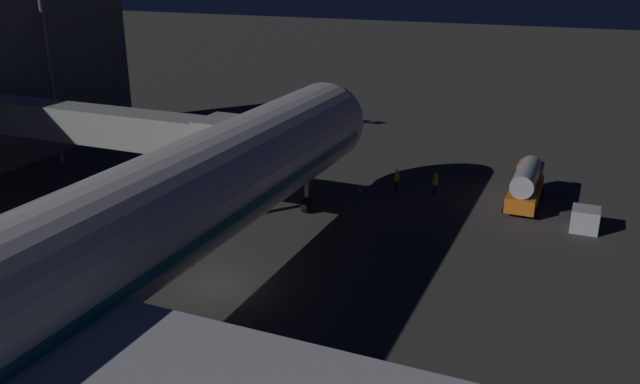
{
  "coord_description": "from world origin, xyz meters",
  "views": [
    {
      "loc": [
        -18.63,
        28.44,
        17.78
      ],
      "look_at": [
        -3.0,
        -7.95,
        3.5
      ],
      "focal_mm": 36.83,
      "sensor_mm": 36.0,
      "label": 1
    }
  ],
  "objects_px": {
    "apron_floodlight_mast": "(46,42)",
    "ground_crew_near_nose_gear": "(435,182)",
    "baggage_container_mid_row": "(585,220)",
    "ground_crew_by_tug": "(397,179)",
    "airliner_at_gate": "(10,303)",
    "fuel_tanker": "(526,183)",
    "traffic_cone_nose_port": "(360,190)",
    "traffic_cone_nose_starboard": "(310,183)",
    "jet_bridge": "(116,128)"
  },
  "relations": [
    {
      "from": "traffic_cone_nose_port",
      "to": "ground_crew_near_nose_gear",
      "type": "bearing_deg",
      "value": -160.65
    },
    {
      "from": "baggage_container_mid_row",
      "to": "ground_crew_near_nose_gear",
      "type": "distance_m",
      "value": 11.6
    },
    {
      "from": "airliner_at_gate",
      "to": "baggage_container_mid_row",
      "type": "xyz_separation_m",
      "value": [
        -18.91,
        -30.46,
        -5.12
      ]
    },
    {
      "from": "fuel_tanker",
      "to": "traffic_cone_nose_port",
      "type": "bearing_deg",
      "value": 12.06
    },
    {
      "from": "airliner_at_gate",
      "to": "jet_bridge",
      "type": "bearing_deg",
      "value": -58.7
    },
    {
      "from": "ground_crew_by_tug",
      "to": "ground_crew_near_nose_gear",
      "type": "bearing_deg",
      "value": -169.04
    },
    {
      "from": "traffic_cone_nose_starboard",
      "to": "baggage_container_mid_row",
      "type": "bearing_deg",
      "value": 177.09
    },
    {
      "from": "jet_bridge",
      "to": "ground_crew_near_nose_gear",
      "type": "bearing_deg",
      "value": -151.07
    },
    {
      "from": "airliner_at_gate",
      "to": "fuel_tanker",
      "type": "distance_m",
      "value": 37.35
    },
    {
      "from": "fuel_tanker",
      "to": "traffic_cone_nose_port",
      "type": "height_order",
      "value": "fuel_tanker"
    },
    {
      "from": "ground_crew_near_nose_gear",
      "to": "apron_floodlight_mast",
      "type": "bearing_deg",
      "value": 8.7
    },
    {
      "from": "apron_floodlight_mast",
      "to": "ground_crew_near_nose_gear",
      "type": "distance_m",
      "value": 35.02
    },
    {
      "from": "airliner_at_gate",
      "to": "jet_bridge",
      "type": "distance_m",
      "value": 25.59
    },
    {
      "from": "fuel_tanker",
      "to": "baggage_container_mid_row",
      "type": "distance_m",
      "value": 5.83
    },
    {
      "from": "apron_floodlight_mast",
      "to": "ground_crew_near_nose_gear",
      "type": "bearing_deg",
      "value": -171.3
    },
    {
      "from": "ground_crew_near_nose_gear",
      "to": "traffic_cone_nose_port",
      "type": "distance_m",
      "value": 5.89
    },
    {
      "from": "apron_floodlight_mast",
      "to": "fuel_tanker",
      "type": "height_order",
      "value": "apron_floodlight_mast"
    },
    {
      "from": "baggage_container_mid_row",
      "to": "traffic_cone_nose_starboard",
      "type": "relative_size",
      "value": 3.43
    },
    {
      "from": "airliner_at_gate",
      "to": "traffic_cone_nose_port",
      "type": "relative_size",
      "value": 118.84
    },
    {
      "from": "fuel_tanker",
      "to": "baggage_container_mid_row",
      "type": "bearing_deg",
      "value": 140.13
    },
    {
      "from": "apron_floodlight_mast",
      "to": "fuel_tanker",
      "type": "xyz_separation_m",
      "value": [
        -39.99,
        -5.77,
        -9.23
      ]
    },
    {
      "from": "traffic_cone_nose_port",
      "to": "traffic_cone_nose_starboard",
      "type": "bearing_deg",
      "value": 0.0
    },
    {
      "from": "fuel_tanker",
      "to": "ground_crew_near_nose_gear",
      "type": "xyz_separation_m",
      "value": [
        6.77,
        0.69,
        -0.63
      ]
    },
    {
      "from": "ground_crew_near_nose_gear",
      "to": "traffic_cone_nose_port",
      "type": "relative_size",
      "value": 3.34
    },
    {
      "from": "traffic_cone_nose_starboard",
      "to": "apron_floodlight_mast",
      "type": "bearing_deg",
      "value": 7.7
    },
    {
      "from": "baggage_container_mid_row",
      "to": "traffic_cone_nose_starboard",
      "type": "bearing_deg",
      "value": -2.91
    },
    {
      "from": "fuel_tanker",
      "to": "ground_crew_near_nose_gear",
      "type": "distance_m",
      "value": 6.84
    },
    {
      "from": "fuel_tanker",
      "to": "ground_crew_by_tug",
      "type": "xyz_separation_m",
      "value": [
        9.73,
        1.26,
        -0.59
      ]
    },
    {
      "from": "airliner_at_gate",
      "to": "baggage_container_mid_row",
      "type": "bearing_deg",
      "value": -121.83
    },
    {
      "from": "baggage_container_mid_row",
      "to": "ground_crew_by_tug",
      "type": "bearing_deg",
      "value": -9.76
    },
    {
      "from": "ground_crew_by_tug",
      "to": "fuel_tanker",
      "type": "bearing_deg",
      "value": -172.61
    },
    {
      "from": "airliner_at_gate",
      "to": "ground_crew_by_tug",
      "type": "relative_size",
      "value": 34.42
    },
    {
      "from": "airliner_at_gate",
      "to": "apron_floodlight_mast",
      "type": "xyz_separation_m",
      "value": [
        25.5,
        -28.39,
        4.96
      ]
    },
    {
      "from": "apron_floodlight_mast",
      "to": "baggage_container_mid_row",
      "type": "distance_m",
      "value": 45.59
    },
    {
      "from": "traffic_cone_nose_starboard",
      "to": "ground_crew_near_nose_gear",
      "type": "bearing_deg",
      "value": -168.95
    },
    {
      "from": "jet_bridge",
      "to": "apron_floodlight_mast",
      "type": "relative_size",
      "value": 1.33
    },
    {
      "from": "jet_bridge",
      "to": "traffic_cone_nose_port",
      "type": "distance_m",
      "value": 19.15
    },
    {
      "from": "ground_crew_by_tug",
      "to": "airliner_at_gate",
      "type": "bearing_deg",
      "value": 81.78
    },
    {
      "from": "airliner_at_gate",
      "to": "traffic_cone_nose_port",
      "type": "distance_m",
      "value": 32.11
    },
    {
      "from": "airliner_at_gate",
      "to": "baggage_container_mid_row",
      "type": "height_order",
      "value": "airliner_at_gate"
    },
    {
      "from": "fuel_tanker",
      "to": "baggage_container_mid_row",
      "type": "relative_size",
      "value": 3.54
    },
    {
      "from": "apron_floodlight_mast",
      "to": "baggage_container_mid_row",
      "type": "height_order",
      "value": "apron_floodlight_mast"
    },
    {
      "from": "airliner_at_gate",
      "to": "ground_crew_near_nose_gear",
      "type": "bearing_deg",
      "value": -102.98
    },
    {
      "from": "traffic_cone_nose_port",
      "to": "ground_crew_by_tug",
      "type": "bearing_deg",
      "value": -151.92
    },
    {
      "from": "fuel_tanker",
      "to": "baggage_container_mid_row",
      "type": "height_order",
      "value": "fuel_tanker"
    },
    {
      "from": "jet_bridge",
      "to": "traffic_cone_nose_starboard",
      "type": "bearing_deg",
      "value": -138.91
    },
    {
      "from": "traffic_cone_nose_port",
      "to": "fuel_tanker",
      "type": "bearing_deg",
      "value": -167.94
    },
    {
      "from": "traffic_cone_nose_starboard",
      "to": "traffic_cone_nose_port",
      "type": "bearing_deg",
      "value": 180.0
    },
    {
      "from": "airliner_at_gate",
      "to": "traffic_cone_nose_port",
      "type": "height_order",
      "value": "airliner_at_gate"
    },
    {
      "from": "ground_crew_by_tug",
      "to": "apron_floodlight_mast",
      "type": "bearing_deg",
      "value": 8.48
    }
  ]
}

